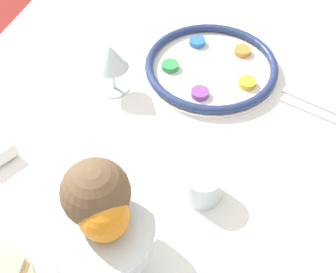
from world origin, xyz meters
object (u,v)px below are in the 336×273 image
at_px(seder_plate, 211,67).
at_px(wine_glass, 111,59).
at_px(cup_near, 203,185).
at_px(fruit_stand, 104,235).
at_px(coconut, 96,193).
at_px(orange_fruit, 104,216).

bearing_deg(seder_plate, wine_glass, -56.44).
xyz_separation_m(seder_plate, cup_near, (0.36, 0.08, 0.02)).
distance_m(fruit_stand, cup_near, 0.22).
bearing_deg(seder_plate, coconut, -6.76).
height_order(fruit_stand, coconut, coconut).
relative_size(fruit_stand, orange_fruit, 2.24).
xyz_separation_m(wine_glass, cup_near, (0.23, 0.28, -0.06)).
bearing_deg(fruit_stand, orange_fruit, 89.88).
distance_m(wine_glass, cup_near, 0.37).
relative_size(seder_plate, orange_fruit, 4.00).
height_order(orange_fruit, cup_near, orange_fruit).
bearing_deg(orange_fruit, cup_near, 147.45).
bearing_deg(seder_plate, cup_near, 12.27).
bearing_deg(coconut, fruit_stand, 31.98).
height_order(seder_plate, wine_glass, wine_glass).
bearing_deg(cup_near, coconut, -42.26).
xyz_separation_m(seder_plate, coconut, (0.52, -0.06, 0.14)).
xyz_separation_m(orange_fruit, coconut, (-0.03, -0.02, 0.02)).
bearing_deg(cup_near, seder_plate, -167.73).
bearing_deg(coconut, seder_plate, 173.24).
xyz_separation_m(fruit_stand, orange_fruit, (0.00, 0.01, 0.06)).
distance_m(wine_glass, fruit_stand, 0.44).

